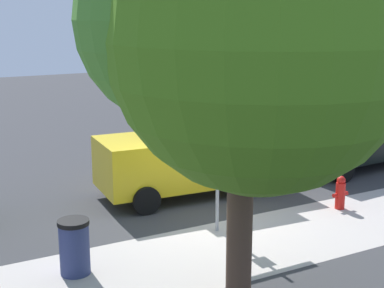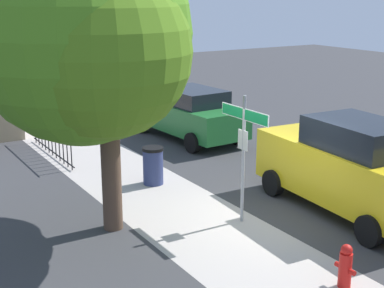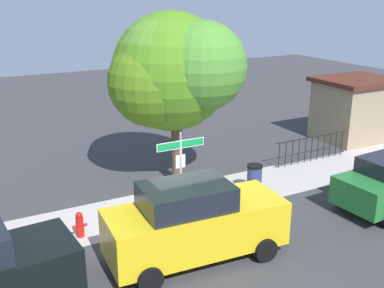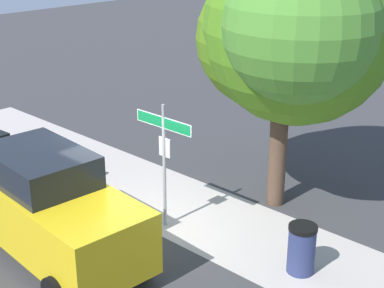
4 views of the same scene
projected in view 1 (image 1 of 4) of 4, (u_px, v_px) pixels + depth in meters
The scene contains 8 objects.
ground_plane at pixel (215, 223), 12.13m from camera, with size 60.00×60.00×0.00m, color #38383A.
sidewalk_strip at pixel (156, 266), 10.09m from camera, with size 24.00×2.60×0.00m, color #B4AAA3.
street_sign at pixel (218, 141), 11.26m from camera, with size 1.58×0.07×2.77m.
shade_tree at pixel (256, 36), 7.84m from camera, with size 4.60×4.70×6.18m.
car_black at pixel (358, 131), 16.30m from camera, with size 4.47×2.26×2.11m.
car_yellow at pixel (196, 152), 13.85m from camera, with size 4.80×2.23×2.15m.
fire_hydrant at pixel (340, 193), 12.91m from camera, with size 0.42×0.22×0.78m.
trash_bin at pixel (74, 247), 9.69m from camera, with size 0.55×0.55×0.98m.
Camera 1 is at (5.86, 9.80, 4.46)m, focal length 52.78 mm.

